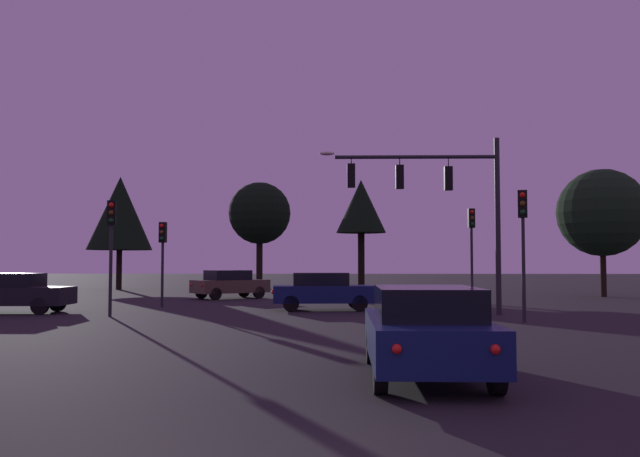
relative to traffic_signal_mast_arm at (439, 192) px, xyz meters
The scene contains 14 objects.
ground_plane 8.58m from the traffic_signal_mast_arm, 131.04° to the left, with size 168.00×168.00×0.00m, color black.
traffic_signal_mast_arm is the anchor object (origin of this frame).
traffic_light_corner_left 12.12m from the traffic_signal_mast_arm, behind, with size 0.35×0.38×4.16m.
traffic_light_corner_right 6.60m from the traffic_signal_mast_arm, 68.19° to the left, with size 0.32×0.36×4.44m.
traffic_light_median 4.10m from the traffic_signal_mast_arm, 53.80° to the right, with size 0.35×0.38×4.29m.
traffic_light_far_side 12.31m from the traffic_signal_mast_arm, 161.12° to the left, with size 0.32×0.36×3.71m.
car_nearside_lane 14.13m from the traffic_signal_mast_arm, 99.65° to the right, with size 1.92×4.54×1.52m.
car_crossing_left 6.15m from the traffic_signal_mast_arm, 155.14° to the left, with size 4.29×2.06×1.52m.
car_crossing_right 16.78m from the traffic_signal_mast_arm, behind, with size 4.50×1.93×1.52m.
car_far_lane 14.76m from the traffic_signal_mast_arm, 132.50° to the left, with size 4.23×3.85×1.52m.
tree_behind_sign 16.87m from the traffic_signal_mast_arm, 98.11° to the left, with size 3.14×3.14×7.17m.
tree_left_far 26.09m from the traffic_signal_mast_arm, 111.90° to the left, with size 4.64×4.64×7.95m.
tree_center_horizon 17.05m from the traffic_signal_mast_arm, 49.19° to the left, with size 4.96×4.96×7.24m.
tree_right_cluster 29.44m from the traffic_signal_mast_arm, 131.64° to the left, with size 4.62×4.62×8.14m.
Camera 1 is at (1.04, -5.53, 1.93)m, focal length 36.80 mm.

